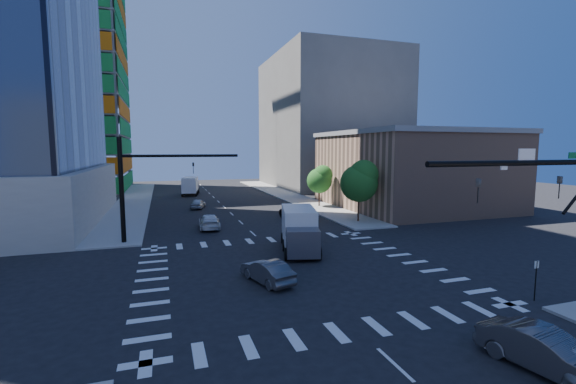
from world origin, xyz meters
name	(u,v)px	position (x,y,z in m)	size (l,w,h in m)	color
ground	(293,270)	(0.00, 0.00, 0.00)	(160.00, 160.00, 0.00)	black
road_markings	(293,270)	(0.00, 0.00, 0.01)	(20.00, 20.00, 0.01)	silver
sidewalk_ne	(287,195)	(12.50, 40.00, 0.07)	(5.00, 60.00, 0.15)	#98948F
sidewalk_nw	(134,201)	(-12.50, 40.00, 0.07)	(5.00, 60.00, 0.15)	#98948F
construction_building	(52,62)	(-27.41, 61.93, 24.61)	(25.16, 34.50, 70.60)	slate
commercial_building	(411,169)	(25.00, 22.00, 5.31)	(20.50, 22.50, 10.60)	tan
bg_building_ne	(328,122)	(27.00, 55.00, 14.00)	(24.00, 30.00, 28.00)	#5F5A56
signal_mast_nw	(140,180)	(-10.00, 11.50, 5.49)	(10.20, 0.40, 9.00)	black
tree_south	(360,181)	(12.63, 13.90, 4.69)	(4.16, 4.16, 6.82)	#382316
tree_north	(320,179)	(12.93, 25.90, 3.99)	(3.54, 3.52, 5.78)	#382316
no_parking_sign	(536,276)	(10.70, -9.00, 1.38)	(0.30, 0.06, 2.20)	black
car_nb_near	(567,360)	(5.32, -14.66, 0.66)	(1.56, 3.87, 1.32)	#A2A6AA
car_nb_right	(545,351)	(4.98, -14.08, 0.77)	(1.63, 4.67, 1.54)	#47474C
car_nb_far	(299,213)	(6.85, 17.84, 0.72)	(2.39, 5.18, 1.44)	black
car_sb_near	(209,221)	(-3.71, 15.75, 0.73)	(2.04, 5.02, 1.46)	silver
car_sb_mid	(198,204)	(-3.62, 29.89, 0.68)	(1.60, 3.97, 1.35)	#ABAFB3
car_sb_cross	(267,271)	(-2.25, -1.73, 0.70)	(1.48, 4.24, 1.40)	#4D4E52
box_truck_near	(300,233)	(2.08, 4.39, 1.48)	(4.24, 6.87, 3.36)	black
box_truck_far	(191,187)	(-3.43, 46.65, 1.43)	(3.60, 6.50, 3.23)	black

